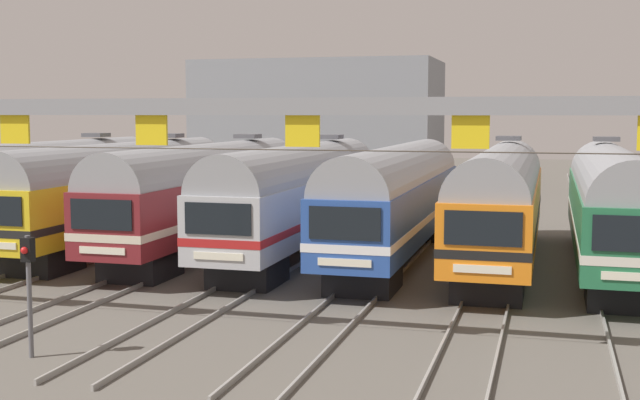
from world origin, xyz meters
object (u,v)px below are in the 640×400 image
(commuter_train_green, at_px, (612,202))
(commuter_train_orange, at_px, (501,199))
(commuter_train_blue, at_px, (397,196))
(commuter_train_yellow, at_px, (122,188))
(commuter_train_stainless, at_px, (299,193))
(commuter_train_white, at_px, (41,186))
(catenary_gantry, at_px, (152,137))
(commuter_train_maroon, at_px, (208,191))
(yard_signal_mast, at_px, (28,273))

(commuter_train_green, bearing_deg, commuter_train_orange, 180.00)
(commuter_train_blue, bearing_deg, commuter_train_orange, 0.06)
(commuter_train_yellow, relative_size, commuter_train_stainless, 1.00)
(commuter_train_white, bearing_deg, catenary_gantry, -46.96)
(commuter_train_stainless, relative_size, commuter_train_green, 1.00)
(commuter_train_stainless, xyz_separation_m, catenary_gantry, (0.00, -13.50, 2.76))
(commuter_train_maroon, bearing_deg, commuter_train_stainless, 0.00)
(commuter_train_white, bearing_deg, commuter_train_stainless, 0.00)
(commuter_train_yellow, bearing_deg, commuter_train_stainless, 0.00)
(commuter_train_blue, relative_size, yard_signal_mast, 5.86)
(commuter_train_green, relative_size, catenary_gantry, 0.59)
(catenary_gantry, xyz_separation_m, yard_signal_mast, (-2.10, -2.62, -3.30))
(commuter_train_yellow, relative_size, catenary_gantry, 0.59)
(commuter_train_yellow, bearing_deg, commuter_train_orange, 0.00)
(commuter_train_white, distance_m, catenary_gantry, 18.68)
(commuter_train_stainless, height_order, commuter_train_green, same)
(commuter_train_white, height_order, commuter_train_maroon, same)
(commuter_train_orange, distance_m, commuter_train_green, 4.20)
(commuter_train_maroon, relative_size, commuter_train_stainless, 1.00)
(commuter_train_white, relative_size, yard_signal_mast, 5.86)
(yard_signal_mast, bearing_deg, commuter_train_green, 47.62)
(commuter_train_white, bearing_deg, commuter_train_blue, -0.01)
(catenary_gantry, bearing_deg, commuter_train_green, 46.96)
(commuter_train_green, bearing_deg, commuter_train_maroon, 180.00)
(commuter_train_green, bearing_deg, commuter_train_blue, -179.97)
(commuter_train_maroon, bearing_deg, commuter_train_green, 0.00)
(commuter_train_stainless, xyz_separation_m, commuter_train_blue, (4.20, -0.00, -0.00))
(commuter_train_yellow, distance_m, commuter_train_blue, 12.61)
(commuter_train_white, xyz_separation_m, commuter_train_orange, (21.01, 0.00, 0.00))
(commuter_train_white, height_order, commuter_train_blue, commuter_train_white)
(commuter_train_white, height_order, yard_signal_mast, commuter_train_white)
(commuter_train_yellow, bearing_deg, catenary_gantry, -58.09)
(commuter_train_maroon, xyz_separation_m, commuter_train_green, (16.81, 0.00, 0.00))
(commuter_train_white, relative_size, commuter_train_stainless, 1.00)
(commuter_train_green, bearing_deg, commuter_train_yellow, 180.00)
(commuter_train_orange, xyz_separation_m, yard_signal_mast, (-10.51, -16.12, -0.54))
(commuter_train_yellow, distance_m, commuter_train_green, 21.01)
(commuter_train_maroon, relative_size, catenary_gantry, 0.59)
(commuter_train_stainless, bearing_deg, commuter_train_orange, 0.00)
(commuter_train_maroon, relative_size, commuter_train_green, 1.00)
(commuter_train_yellow, distance_m, catenary_gantry, 16.14)
(yard_signal_mast, bearing_deg, commuter_train_white, 123.09)
(commuter_train_maroon, distance_m, catenary_gantry, 14.40)
(commuter_train_blue, distance_m, catenary_gantry, 14.40)
(commuter_train_blue, bearing_deg, commuter_train_maroon, 179.97)
(commuter_train_white, distance_m, commuter_train_orange, 21.01)
(commuter_train_stainless, bearing_deg, commuter_train_yellow, 180.00)
(commuter_train_blue, height_order, commuter_train_orange, commuter_train_orange)
(commuter_train_maroon, distance_m, commuter_train_orange, 12.61)
(commuter_train_yellow, xyz_separation_m, commuter_train_orange, (16.81, 0.00, 0.00))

